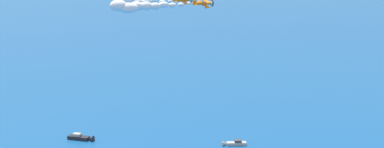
% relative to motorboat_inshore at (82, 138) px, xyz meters
% --- Properties ---
extents(motorboat_inshore, '(6.13, 11.11, 3.13)m').
position_rel_motorboat_inshore_xyz_m(motorboat_inshore, '(0.00, 0.00, 0.00)').
color(motorboat_inshore, black).
rests_on(motorboat_inshore, ground_plane).
extents(motorboat_offshore, '(2.46, 9.36, 2.72)m').
position_rel_motorboat_inshore_xyz_m(motorboat_offshore, '(8.72, 59.36, -0.11)').
color(motorboat_offshore, '#9E9993').
rests_on(motorboat_offshore, ground_plane).
extents(biplane_lead, '(7.35, 7.14, 3.72)m').
position_rel_motorboat_inshore_xyz_m(biplane_lead, '(19.45, 39.96, 55.95)').
color(biplane_lead, orange).
extents(smoke_trail_lead, '(8.18, 17.09, 3.50)m').
position_rel_motorboat_inshore_xyz_m(smoke_trail_lead, '(25.14, 25.23, 55.99)').
color(smoke_trail_lead, silver).
extents(biplane_wingman, '(7.35, 7.14, 3.72)m').
position_rel_motorboat_inshore_xyz_m(biplane_wingman, '(33.86, 45.91, 56.05)').
color(biplane_wingman, orange).
extents(smoke_trail_wingman, '(12.61, 24.97, 4.78)m').
position_rel_motorboat_inshore_xyz_m(smoke_trail_wingman, '(42.18, 25.29, 55.84)').
color(smoke_trail_wingman, silver).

